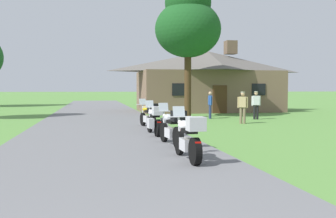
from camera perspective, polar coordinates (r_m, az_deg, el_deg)
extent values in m
plane|color=#56893D|center=(22.18, -10.06, -1.79)|extent=(500.00, 500.00, 0.00)
cube|color=slate|center=(20.18, -9.96, -2.17)|extent=(6.40, 80.00, 0.06)
cylinder|color=black|center=(10.34, 1.68, -5.02)|extent=(0.13, 0.64, 0.64)
cylinder|color=black|center=(8.97, 4.04, -6.25)|extent=(0.18, 0.65, 0.64)
cube|color=silver|center=(9.62, 2.81, -5.26)|extent=(0.28, 0.57, 0.30)
ellipsoid|color=silver|center=(9.82, 2.40, -2.45)|extent=(0.32, 0.53, 0.26)
cube|color=black|center=(9.39, 3.15, -3.25)|extent=(0.30, 0.53, 0.10)
cylinder|color=silver|center=(10.23, 1.75, -1.16)|extent=(0.66, 0.06, 0.03)
cylinder|color=silver|center=(10.30, 1.69, -3.04)|extent=(0.07, 0.24, 0.73)
cube|color=#B2BCC6|center=(10.31, 1.61, -0.35)|extent=(0.32, 0.12, 0.27)
sphere|color=silver|center=(10.24, 1.74, -1.95)|extent=(0.11, 0.11, 0.11)
cube|color=#B7B7BC|center=(8.84, 4.15, -2.21)|extent=(0.41, 0.37, 0.32)
cube|color=red|center=(8.73, 4.47, -5.02)|extent=(0.14, 0.03, 0.06)
cylinder|color=silver|center=(9.33, 4.28, -6.52)|extent=(0.09, 0.55, 0.07)
cylinder|color=black|center=(12.88, -0.60, -3.44)|extent=(0.18, 0.65, 0.64)
cylinder|color=black|center=(11.52, 1.50, -4.20)|extent=(0.23, 0.65, 0.64)
cube|color=silver|center=(12.17, 0.42, -3.53)|extent=(0.32, 0.59, 0.30)
ellipsoid|color=#B2B5BC|center=(12.37, 0.05, -1.33)|extent=(0.36, 0.55, 0.26)
cube|color=black|center=(11.94, 0.72, -1.92)|extent=(0.34, 0.55, 0.10)
cylinder|color=silver|center=(12.78, -0.55, -0.34)|extent=(0.66, 0.11, 0.03)
cylinder|color=silver|center=(12.84, -0.60, -1.85)|extent=(0.09, 0.24, 0.73)
cube|color=#B2BCC6|center=(12.87, -0.68, 0.31)|extent=(0.33, 0.15, 0.27)
sphere|color=silver|center=(12.79, -0.55, -0.97)|extent=(0.11, 0.11, 0.11)
cube|color=black|center=(11.41, 1.59, -1.04)|extent=(0.44, 0.40, 0.32)
cube|color=red|center=(11.28, 1.87, -3.20)|extent=(0.14, 0.05, 0.06)
cylinder|color=silver|center=(11.88, 1.63, -4.47)|extent=(0.13, 0.55, 0.07)
cylinder|color=black|center=(15.67, -2.70, -2.30)|extent=(0.15, 0.65, 0.64)
cylinder|color=black|center=(14.27, -1.52, -2.82)|extent=(0.19, 0.65, 0.64)
cube|color=silver|center=(14.95, -2.12, -2.33)|extent=(0.29, 0.57, 0.30)
ellipsoid|color=silver|center=(15.16, -2.33, -0.55)|extent=(0.33, 0.54, 0.26)
cube|color=black|center=(14.72, -1.96, -1.00)|extent=(0.31, 0.54, 0.10)
cylinder|color=silver|center=(15.58, -2.68, 0.25)|extent=(0.66, 0.07, 0.03)
cylinder|color=silver|center=(15.64, -2.70, -0.99)|extent=(0.07, 0.24, 0.73)
cube|color=#B2BCC6|center=(15.68, -2.75, 0.78)|extent=(0.33, 0.13, 0.27)
sphere|color=silver|center=(15.59, -2.68, -0.27)|extent=(0.11, 0.11, 0.11)
cube|color=#B7B7BC|center=(14.17, -1.47, -0.26)|extent=(0.42, 0.38, 0.32)
cube|color=red|center=(14.04, -1.31, -2.00)|extent=(0.14, 0.04, 0.06)
cylinder|color=silver|center=(14.62, -1.26, -3.07)|extent=(0.10, 0.55, 0.07)
cube|color=#B7B7BC|center=(14.25, -2.58, -2.10)|extent=(0.22, 0.41, 0.36)
cube|color=#B7B7BC|center=(14.36, -0.55, -2.06)|extent=(0.22, 0.41, 0.36)
cylinder|color=black|center=(18.51, -3.73, -1.50)|extent=(0.21, 0.65, 0.64)
cylinder|color=black|center=(17.14, -2.33, -1.85)|extent=(0.26, 0.66, 0.64)
cube|color=silver|center=(17.80, -3.04, -1.48)|extent=(0.35, 0.60, 0.30)
ellipsoid|color=gold|center=(18.01, -3.29, 0.00)|extent=(0.38, 0.56, 0.26)
cube|color=black|center=(17.58, -2.85, -0.36)|extent=(0.36, 0.56, 0.10)
cylinder|color=silver|center=(18.43, -3.70, 0.66)|extent=(0.66, 0.14, 0.03)
cylinder|color=silver|center=(18.48, -3.73, -0.39)|extent=(0.10, 0.24, 0.73)
cube|color=#B2BCC6|center=(18.52, -3.79, 1.10)|extent=(0.33, 0.16, 0.27)
sphere|color=silver|center=(18.43, -3.70, 0.23)|extent=(0.11, 0.11, 0.11)
cube|color=black|center=(17.05, -2.29, 0.28)|extent=(0.45, 0.42, 0.32)
cube|color=red|center=(16.91, -2.10, -1.16)|extent=(0.14, 0.05, 0.06)
cylinder|color=silver|center=(17.49, -2.22, -2.08)|extent=(0.16, 0.55, 0.07)
cube|color=brown|center=(32.20, 5.83, 2.60)|extent=(11.08, 6.36, 3.25)
pyramid|color=#5B5651|center=(32.28, 5.85, 6.99)|extent=(11.74, 6.74, 1.68)
cube|color=brown|center=(33.01, 9.22, 8.95)|extent=(0.90, 0.90, 1.10)
cube|color=#472D19|center=(29.15, 7.66, 1.42)|extent=(1.10, 0.08, 2.10)
cube|color=black|center=(28.30, 1.70, 2.90)|extent=(1.10, 0.06, 0.90)
cube|color=black|center=(30.28, 13.24, 2.82)|extent=(1.10, 0.06, 0.90)
cylinder|color=navy|center=(24.05, 6.21, -0.37)|extent=(0.14, 0.14, 0.86)
cylinder|color=navy|center=(23.87, 6.26, -0.39)|extent=(0.14, 0.14, 0.86)
cube|color=#2D56AD|center=(23.93, 6.24, 1.32)|extent=(0.28, 0.39, 0.56)
cylinder|color=#2D56AD|center=(24.16, 6.18, 1.28)|extent=(0.09, 0.09, 0.58)
cylinder|color=#2D56AD|center=(23.70, 6.30, 1.25)|extent=(0.09, 0.09, 0.58)
sphere|color=tan|center=(23.92, 6.25, 2.32)|extent=(0.21, 0.21, 0.21)
cylinder|color=black|center=(23.79, 13.06, -0.46)|extent=(0.14, 0.14, 0.86)
cylinder|color=black|center=(23.73, 12.64, -0.47)|extent=(0.14, 0.14, 0.86)
cube|color=silver|center=(23.73, 12.87, 1.25)|extent=(0.38, 0.25, 0.56)
cylinder|color=silver|center=(23.80, 13.39, 1.20)|extent=(0.09, 0.09, 0.58)
cylinder|color=silver|center=(23.66, 12.34, 1.20)|extent=(0.09, 0.09, 0.58)
sphere|color=tan|center=(23.72, 12.88, 2.26)|extent=(0.21, 0.21, 0.21)
cylinder|color=#B2AD99|center=(23.72, 12.88, 2.50)|extent=(0.22, 0.22, 0.05)
cylinder|color=#75664C|center=(20.68, 10.71, -0.94)|extent=(0.14, 0.14, 0.86)
cylinder|color=#75664C|center=(20.65, 11.20, -0.95)|extent=(0.14, 0.14, 0.86)
cube|color=tan|center=(20.63, 10.97, 1.02)|extent=(0.42, 0.38, 0.56)
cylinder|color=tan|center=(20.67, 10.34, 0.98)|extent=(0.09, 0.09, 0.58)
cylinder|color=tan|center=(20.60, 11.60, 0.96)|extent=(0.09, 0.09, 0.58)
sphere|color=tan|center=(20.62, 10.98, 2.19)|extent=(0.21, 0.21, 0.21)
cylinder|color=#B2AD99|center=(20.62, 10.99, 2.47)|extent=(0.22, 0.22, 0.05)
cylinder|color=#422D19|center=(24.93, 2.94, 3.92)|extent=(0.44, 0.44, 4.48)
ellipsoid|color=#194C1E|center=(25.22, 2.96, 11.67)|extent=(4.22, 4.22, 3.59)
ellipsoid|color=#16441B|center=(25.53, 2.97, 15.42)|extent=(2.96, 2.96, 3.17)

